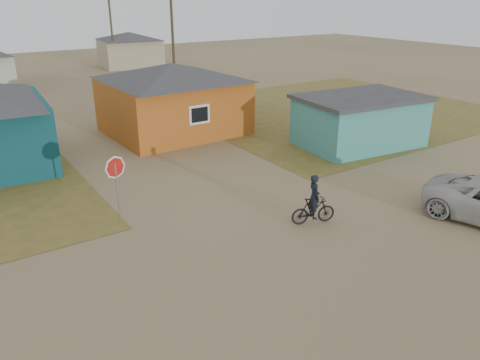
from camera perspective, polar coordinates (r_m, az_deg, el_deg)
name	(u,v)px	position (r m, az deg, el deg)	size (l,w,h in m)	color
ground	(299,245)	(15.13, 7.18, -7.92)	(120.00, 120.00, 0.00)	#8E7852
grass_ne	(333,110)	(33.08, 11.25, 8.41)	(20.00, 18.00, 0.00)	olive
house_yellow	(173,97)	(26.91, -8.16, 9.93)	(7.72, 6.76, 3.90)	#B35A1B
shed_turquoise	(359,120)	(25.25, 14.36, 7.06)	(6.71, 4.93, 2.60)	teal
house_beige_east	(130,49)	(53.53, -13.26, 15.30)	(6.95, 6.05, 3.60)	tan
utility_pole_near	(173,42)	(35.45, -8.17, 16.27)	(1.40, 0.20, 8.00)	#413727
utility_pole_far	(112,29)	(50.62, -15.39, 17.36)	(1.40, 0.20, 8.00)	#413727
stop_sign	(116,174)	(16.25, -14.90, 0.68)	(0.80, 0.12, 2.45)	gray
cyclist	(314,206)	(16.31, 8.96, -3.14)	(1.65, 0.94, 1.80)	black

